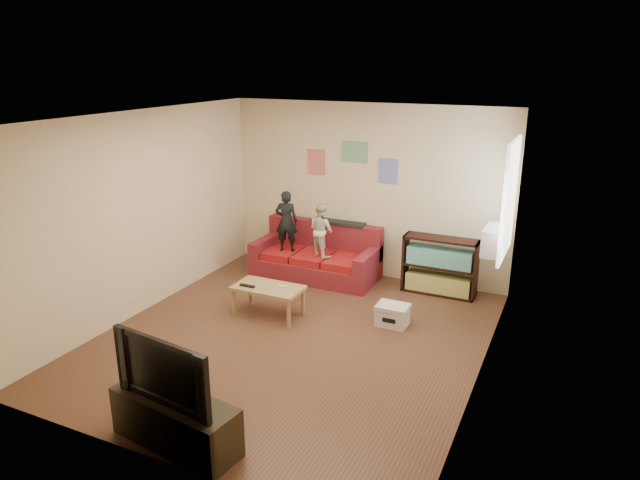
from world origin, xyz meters
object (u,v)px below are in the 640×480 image
at_px(coffee_table, 268,291).
at_px(sofa, 317,258).
at_px(file_box, 393,315).
at_px(tv_stand, 176,421).
at_px(television, 171,367).
at_px(child_b, 321,230).
at_px(child_a, 286,221).
at_px(bookshelf, 440,269).

bearing_deg(coffee_table, sofa, 91.28).
xyz_separation_m(coffee_table, file_box, (1.61, 0.41, -0.21)).
height_order(file_box, tv_stand, tv_stand).
height_order(coffee_table, television, television).
xyz_separation_m(child_b, tv_stand, (0.49, -4.15, -0.59)).
relative_size(sofa, file_box, 4.75).
bearing_deg(child_b, child_a, 24.30).
distance_m(bookshelf, television, 4.63).
distance_m(child_b, bookshelf, 1.86).
height_order(sofa, bookshelf, sofa).
distance_m(sofa, bookshelf, 1.94).
bearing_deg(child_a, child_b, 164.02).
xyz_separation_m(child_a, tv_stand, (1.09, -4.15, -0.66)).
bearing_deg(child_a, sofa, -175.73).
relative_size(sofa, tv_stand, 1.57).
xyz_separation_m(child_a, child_b, (0.60, 0.00, -0.07)).
relative_size(child_a, television, 0.90).
xyz_separation_m(coffee_table, tv_stand, (0.60, -2.70, -0.12)).
bearing_deg(child_a, coffee_table, 92.67).
distance_m(coffee_table, file_box, 1.68).
bearing_deg(television, bookshelf, 81.39).
relative_size(tv_stand, television, 1.15).
height_order(child_a, television, child_a).
distance_m(file_box, television, 3.34).
distance_m(child_b, coffee_table, 1.52).
bearing_deg(bookshelf, file_box, -102.20).
xyz_separation_m(sofa, television, (0.64, -4.32, 0.49)).
xyz_separation_m(sofa, file_box, (1.65, -1.20, -0.14)).
distance_m(child_a, child_b, 0.60).
bearing_deg(coffee_table, television, -77.43).
bearing_deg(coffee_table, bookshelf, 42.25).
bearing_deg(tv_stand, sofa, 106.44).
bearing_deg(file_box, child_b, 145.50).
height_order(child_b, file_box, child_b).
xyz_separation_m(bookshelf, tv_stand, (-1.29, -4.43, -0.15)).
height_order(coffee_table, tv_stand, tv_stand).
xyz_separation_m(child_b, file_box, (1.50, -1.03, -0.68)).
relative_size(coffee_table, file_box, 2.26).
bearing_deg(sofa, tv_stand, -81.58).
bearing_deg(file_box, television, -107.96).
bearing_deg(tv_stand, child_a, 112.75).
bearing_deg(child_a, file_box, 137.87).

